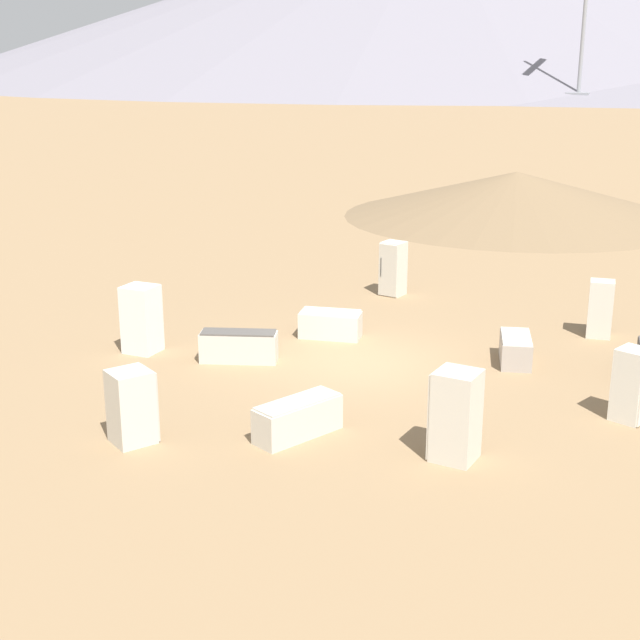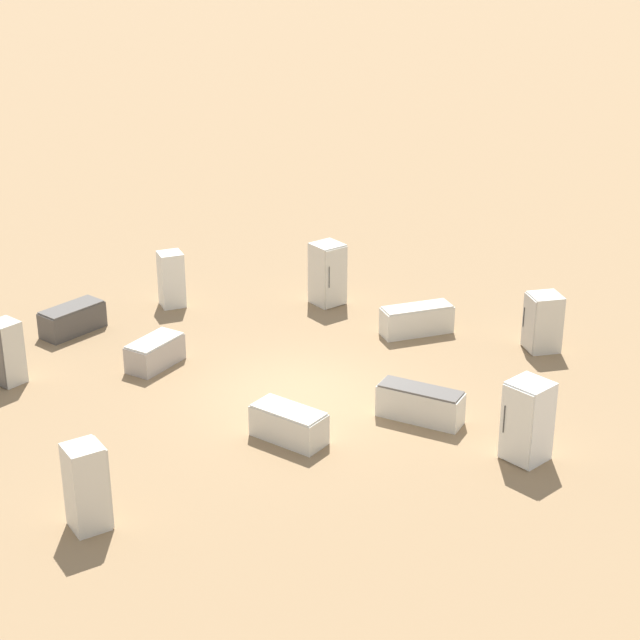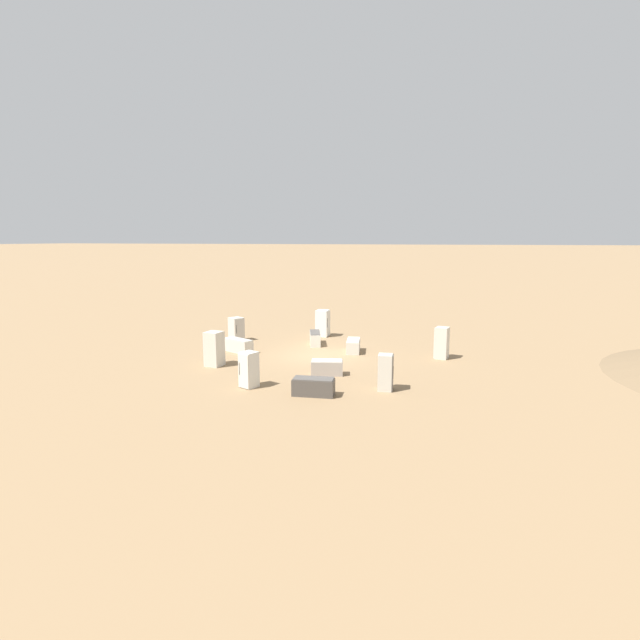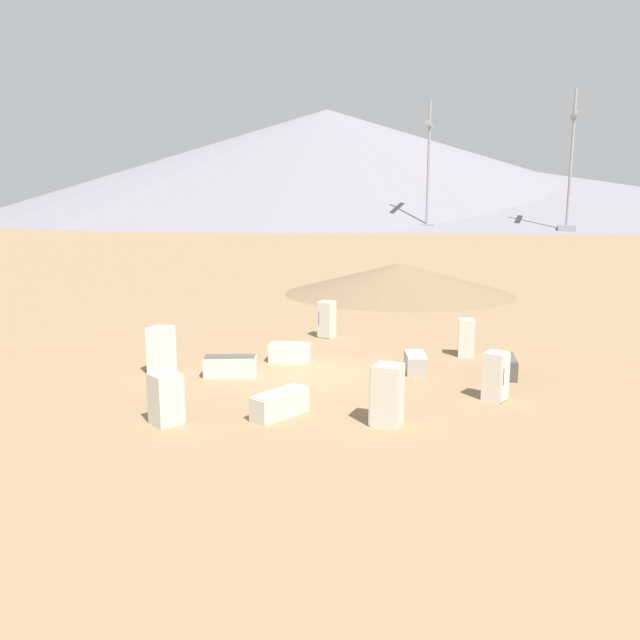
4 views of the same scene
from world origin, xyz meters
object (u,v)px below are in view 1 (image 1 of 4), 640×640
(discarded_fridge_1, at_px, (455,416))
(discarded_fridge_7, at_px, (600,309))
(discarded_fridge_8, at_px, (239,346))
(discarded_fridge_6, at_px, (132,407))
(discarded_fridge_3, at_px, (142,319))
(discarded_fridge_10, at_px, (330,324))
(discarded_fridge_2, at_px, (298,418))
(power_pylon_1, at_px, (582,43))
(discarded_fridge_5, at_px, (393,269))
(discarded_fridge_9, at_px, (515,349))
(discarded_fridge_0, at_px, (633,385))

(discarded_fridge_1, xyz_separation_m, discarded_fridge_7, (8.54, -1.47, -0.09))
(discarded_fridge_8, bearing_deg, discarded_fridge_6, -14.81)
(discarded_fridge_3, distance_m, discarded_fridge_8, 2.55)
(discarded_fridge_7, distance_m, discarded_fridge_10, 6.91)
(discarded_fridge_2, bearing_deg, discarded_fridge_6, -127.51)
(discarded_fridge_2, height_order, discarded_fridge_10, discarded_fridge_2)
(discarded_fridge_1, bearing_deg, power_pylon_1, 13.15)
(power_pylon_1, xyz_separation_m, discarded_fridge_7, (-114.46, -16.82, -7.81))
(discarded_fridge_5, relative_size, discarded_fridge_6, 1.15)
(discarded_fridge_7, height_order, discarded_fridge_9, discarded_fridge_7)
(discarded_fridge_3, bearing_deg, discarded_fridge_2, -28.25)
(power_pylon_1, bearing_deg, discarded_fridge_0, -171.43)
(discarded_fridge_0, xyz_separation_m, discarded_fridge_8, (0.02, 8.81, -0.37))
(discarded_fridge_2, bearing_deg, discarded_fridge_7, 87.14)
(discarded_fridge_0, relative_size, discarded_fridge_10, 0.90)
(discarded_fridge_2, bearing_deg, discarded_fridge_1, 28.32)
(discarded_fridge_8, bearing_deg, discarded_fridge_1, 43.38)
(discarded_fridge_5, relative_size, discarded_fridge_7, 1.10)
(discarded_fridge_6, bearing_deg, power_pylon_1, 124.88)
(power_pylon_1, distance_m, discarded_fridge_3, 120.61)
(discarded_fridge_3, xyz_separation_m, discarded_fridge_10, (2.87, -3.75, -0.48))
(discarded_fridge_1, bearing_deg, discarded_fridge_2, 100.31)
(power_pylon_1, distance_m, discarded_fridge_6, 125.32)
(discarded_fridge_2, xyz_separation_m, discarded_fridge_9, (5.85, -2.91, -0.03))
(discarded_fridge_0, relative_size, discarded_fridge_1, 0.89)
(discarded_fridge_2, height_order, discarded_fridge_7, discarded_fridge_7)
(power_pylon_1, distance_m, discarded_fridge_7, 115.96)
(discarded_fridge_1, relative_size, discarded_fridge_2, 0.89)
(discarded_fridge_5, bearing_deg, power_pylon_1, -73.82)
(discarded_fridge_3, bearing_deg, discarded_fridge_0, 1.78)
(power_pylon_1, distance_m, discarded_fridge_1, 124.20)
(discarded_fridge_7, distance_m, discarded_fridge_8, 9.30)
(power_pylon_1, height_order, discarded_fridge_10, power_pylon_1)
(discarded_fridge_3, bearing_deg, discarded_fridge_1, -17.89)
(discarded_fridge_10, bearing_deg, discarded_fridge_6, -17.22)
(discarded_fridge_3, bearing_deg, power_pylon_1, 93.63)
(discarded_fridge_1, distance_m, discarded_fridge_5, 11.37)
(discarded_fridge_5, relative_size, discarded_fridge_10, 0.98)
(power_pylon_1, distance_m, discarded_fridge_0, 121.51)
(discarded_fridge_1, height_order, discarded_fridge_6, discarded_fridge_1)
(discarded_fridge_6, bearing_deg, discarded_fridge_7, 85.47)
(discarded_fridge_0, height_order, discarded_fridge_5, discarded_fridge_5)
(discarded_fridge_6, bearing_deg, discarded_fridge_9, 82.92)
(discarded_fridge_8, height_order, discarded_fridge_9, discarded_fridge_8)
(discarded_fridge_2, distance_m, discarded_fridge_6, 3.10)
(discarded_fridge_0, xyz_separation_m, discarded_fridge_10, (2.60, 7.55, -0.39))
(discarded_fridge_2, xyz_separation_m, discarded_fridge_6, (-1.47, 2.71, 0.34))
(discarded_fridge_0, relative_size, discarded_fridge_3, 0.89)
(discarded_fridge_9, bearing_deg, discarded_fridge_10, -15.74)
(discarded_fridge_0, distance_m, discarded_fridge_3, 11.30)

